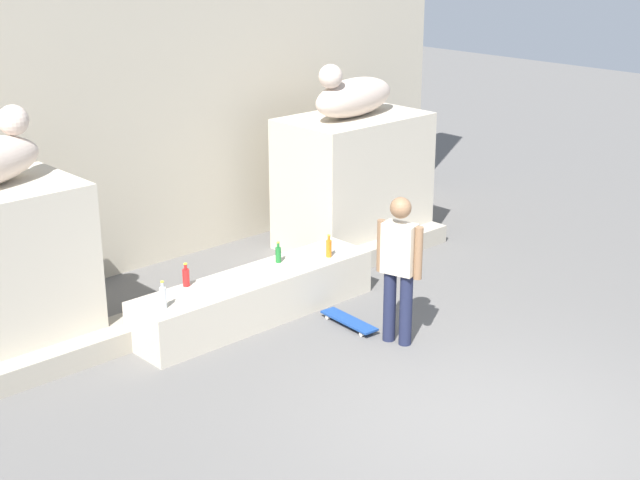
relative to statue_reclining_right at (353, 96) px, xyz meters
The scene contains 12 objects.
ground_plane 5.59m from the statue_reclining_right, 120.91° to the right, with size 40.00×40.00×0.00m, color #605E5B.
facade_wall 3.12m from the statue_reclining_right, 150.12° to the left, with size 11.02×0.60×5.48m, color #B8AE9A.
pedestal_right 1.21m from the statue_reclining_right, 10.12° to the left, with size 2.03×1.27×1.86m, color beige.
statue_reclining_right is the anchor object (origin of this frame).
ledge_block 3.43m from the statue_reclining_right, 157.50° to the right, with size 3.12×0.70×0.54m, color beige.
skater 3.50m from the statue_reclining_right, 125.97° to the right, with size 0.29×0.53×1.67m.
skateboard 3.52m from the statue_reclining_right, 135.31° to the right, with size 0.26×0.81×0.08m.
bottle_orange 2.53m from the statue_reclining_right, 142.60° to the right, with size 0.07×0.07×0.28m.
bottle_green 2.83m from the statue_reclining_right, 156.24° to the right, with size 0.07×0.07×0.26m.
bottle_clear 4.40m from the statue_reclining_right, 163.40° to the right, with size 0.07×0.07×0.31m.
bottle_red 3.84m from the statue_reclining_right, 166.35° to the right, with size 0.08×0.08×0.27m.
stair_step 3.40m from the statue_reclining_right, 166.27° to the right, with size 7.41×0.50×0.25m, color #A9A08F.
Camera 1 is at (-6.15, -4.35, 4.41)m, focal length 51.31 mm.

